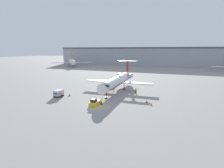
{
  "coord_description": "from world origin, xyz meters",
  "views": [
    {
      "loc": [
        18.53,
        -37.65,
        13.74
      ],
      "look_at": [
        0.0,
        11.87,
        3.36
      ],
      "focal_mm": 28.0,
      "sensor_mm": 36.0,
      "label": 1
    }
  ],
  "objects": [
    {
      "name": "traffic_cone_mid",
      "position": [
        13.02,
        5.39,
        0.32
      ],
      "size": [
        0.56,
        0.56,
        0.67
      ],
      "color": "black",
      "rests_on": "ground"
    },
    {
      "name": "worker_by_wing",
      "position": [
        6.75,
        15.62,
        0.96
      ],
      "size": [
        0.4,
        0.25,
        1.81
      ],
      "color": "#232838",
      "rests_on": "ground"
    },
    {
      "name": "ground_plane",
      "position": [
        0.0,
        0.0,
        0.0
      ],
      "size": [
        600.0,
        600.0,
        0.0
      ],
      "primitive_type": "plane",
      "color": "gray"
    },
    {
      "name": "worker_near_tug",
      "position": [
        1.13,
        1.17,
        0.96
      ],
      "size": [
        0.4,
        0.25,
        1.82
      ],
      "color": "#232838",
      "rests_on": "ground"
    },
    {
      "name": "terminal_building",
      "position": [
        0.0,
        120.0,
        8.04
      ],
      "size": [
        180.0,
        16.8,
        16.03
      ],
      "color": "#9EA3AD",
      "rests_on": "ground"
    },
    {
      "name": "luggage_cart",
      "position": [
        -14.02,
        3.99,
        1.0
      ],
      "size": [
        1.8,
        2.94,
        2.0
      ],
      "color": "#232326",
      "rests_on": "ground"
    },
    {
      "name": "airplane_parked_far_right",
      "position": [
        -65.36,
        89.3,
        3.99
      ],
      "size": [
        28.96,
        26.47,
        10.97
      ],
      "color": "white",
      "rests_on": "ground"
    },
    {
      "name": "traffic_cone_right",
      "position": [
        11.59,
        7.31,
        0.35
      ],
      "size": [
        0.67,
        0.67,
        0.73
      ],
      "color": "black",
      "rests_on": "ground"
    },
    {
      "name": "worker_on_apron",
      "position": [
        -12.46,
        3.19,
        0.97
      ],
      "size": [
        0.4,
        0.26,
        1.83
      ],
      "color": "#232838",
      "rests_on": "ground"
    },
    {
      "name": "traffic_cone_left",
      "position": [
        -11.59,
        5.89,
        0.4
      ],
      "size": [
        0.63,
        0.63,
        0.83
      ],
      "color": "black",
      "rests_on": "ground"
    },
    {
      "name": "airplane_main",
      "position": [
        -0.36,
        18.89,
        3.38
      ],
      "size": [
        23.79,
        28.98,
        9.36
      ],
      "color": "white",
      "rests_on": "ground"
    },
    {
      "name": "pushback_tug",
      "position": [
        -0.37,
        0.65,
        0.61
      ],
      "size": [
        1.93,
        3.78,
        1.69
      ],
      "color": "yellow",
      "rests_on": "ground"
    }
  ]
}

